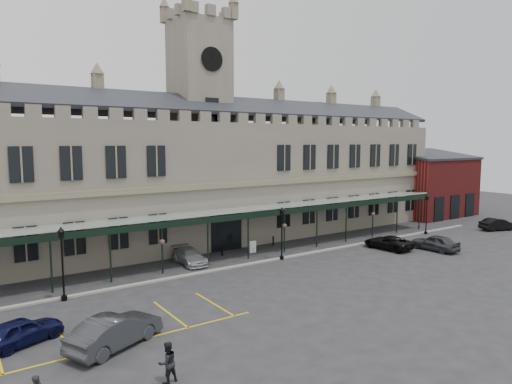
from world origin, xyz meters
TOP-DOWN VIEW (x-y plane):
  - ground at (0.00, 0.00)m, footprint 140.00×140.00m
  - station_building at (0.00, 15.91)m, footprint 60.00×10.36m
  - clock_tower at (0.00, 16.00)m, footprint 5.60×5.60m
  - canopy at (0.00, 7.46)m, footprint 50.00×4.10m
  - brick_annex at (34.00, 12.97)m, footprint 12.40×8.36m
  - kerb at (0.00, 5.50)m, footprint 60.00×0.40m
  - parking_markings at (-14.00, -1.50)m, footprint 16.00×6.00m
  - tree_behind_mid at (8.00, 25.00)m, footprint 6.00×6.00m
  - tree_behind_right at (24.00, 25.00)m, footprint 6.00×6.00m
  - lamp_post_left at (-15.69, 5.07)m, footprint 0.46×0.46m
  - lamp_post_mid at (2.24, 5.30)m, footprint 0.44×0.44m
  - lamp_post_right at (22.15, 4.94)m, footprint 0.43×0.43m
  - traffic_cone at (14.93, 2.72)m, footprint 0.46×0.46m
  - sign_board at (1.53, 8.74)m, footprint 0.64×0.14m
  - bollard_left at (-1.39, 9.34)m, footprint 0.16×0.16m
  - bollard_right at (4.86, 10.08)m, footprint 0.16×0.16m
  - car_left_a at (-18.84, -0.52)m, footprint 4.38×3.00m
  - car_left_b at (-15.01, -3.49)m, footprint 5.33×3.75m
  - car_taxi at (-5.00, 8.58)m, footprint 1.99×4.51m
  - car_van at (13.00, 2.65)m, footprint 2.67×4.88m
  - car_right_a at (16.21, -0.24)m, footprint 2.12×4.55m
  - car_right_b at (31.00, 1.60)m, footprint 4.55×2.78m
  - person_b at (-14.25, -8.13)m, footprint 0.96×0.79m

SIDE VIEW (x-z plane):
  - ground at x=0.00m, z-range 0.00..0.00m
  - parking_markings at x=-14.00m, z-range -0.01..0.01m
  - kerb at x=0.00m, z-range 0.00..0.12m
  - traffic_cone at x=14.93m, z-range -0.01..0.73m
  - bollard_left at x=-1.39m, z-range 0.00..0.89m
  - bollard_right at x=4.86m, z-range 0.00..0.92m
  - sign_board at x=1.53m, z-range -0.01..1.09m
  - car_taxi at x=-5.00m, z-range 0.00..1.29m
  - car_van at x=13.00m, z-range 0.00..1.30m
  - car_left_a at x=-18.84m, z-range 0.00..1.38m
  - car_right_b at x=31.00m, z-range 0.00..1.41m
  - car_right_a at x=16.21m, z-range 0.00..1.51m
  - car_left_b at x=-15.01m, z-range 0.00..1.67m
  - person_b at x=-14.25m, z-range 0.00..1.79m
  - canopy at x=0.00m, z-range 0.25..4.55m
  - lamp_post_right at x=22.15m, z-range 0.42..4.93m
  - lamp_post_mid at x=2.24m, z-range 0.43..5.08m
  - lamp_post_left at x=-15.69m, z-range 0.45..5.30m
  - brick_annex at x=34.00m, z-range -0.46..8.77m
  - station_building at x=0.00m, z-range -2.18..15.12m
  - tree_behind_mid at x=8.00m, z-range 4.81..20.81m
  - tree_behind_right at x=24.00m, z-range 4.81..20.81m
  - clock_tower at x=0.00m, z-range 0.71..25.51m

